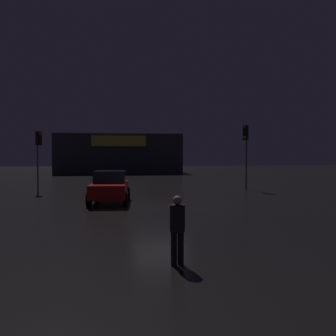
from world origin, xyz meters
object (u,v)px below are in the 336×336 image
at_px(store_building, 119,154).
at_px(car_near, 110,187).
at_px(traffic_signal_opposite, 39,145).
at_px(pedestrian, 177,225).
at_px(traffic_signal_cross_right, 246,141).

bearing_deg(store_building, car_near, -90.77).
height_order(traffic_signal_opposite, car_near, traffic_signal_opposite).
relative_size(store_building, pedestrian, 10.34).
height_order(car_near, pedestrian, car_near).
xyz_separation_m(traffic_signal_opposite, traffic_signal_cross_right, (13.85, -0.03, 0.30)).
bearing_deg(car_near, store_building, 89.23).
height_order(store_building, car_near, store_building).
bearing_deg(traffic_signal_opposite, car_near, -51.25).
bearing_deg(store_building, traffic_signal_opposite, -101.68).
bearing_deg(car_near, pedestrian, -80.66).
distance_m(traffic_signal_opposite, car_near, 7.80).
xyz_separation_m(store_building, traffic_signal_cross_right, (8.76, -24.64, 0.82)).
height_order(store_building, traffic_signal_opposite, store_building).
bearing_deg(car_near, traffic_signal_opposite, 128.75).
height_order(store_building, pedestrian, store_building).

